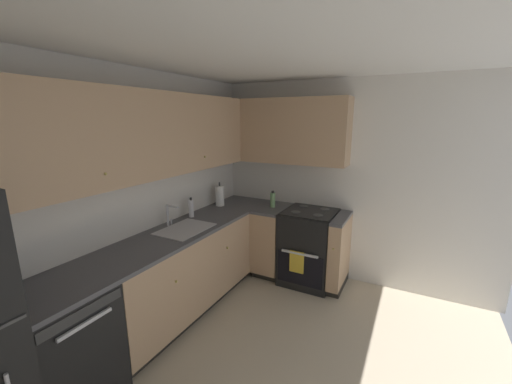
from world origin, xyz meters
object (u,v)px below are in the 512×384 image
(oven_range, at_px, (309,246))
(dishwasher, at_px, (62,349))
(paper_towel_roll, at_px, (220,196))
(oil_bottle, at_px, (273,200))
(soap_bottle, at_px, (191,208))

(oven_range, bearing_deg, dishwasher, 158.63)
(paper_towel_roll, distance_m, oil_bottle, 0.68)
(dishwasher, height_order, paper_towel_roll, paper_towel_roll)
(paper_towel_roll, bearing_deg, oil_bottle, -68.29)
(dishwasher, relative_size, oil_bottle, 4.14)
(oven_range, relative_size, oil_bottle, 5.02)
(dishwasher, xyz_separation_m, paper_towel_roll, (2.20, 0.16, 0.60))
(soap_bottle, relative_size, oil_bottle, 1.08)
(dishwasher, bearing_deg, paper_towel_roll, 4.17)
(dishwasher, xyz_separation_m, oven_range, (2.47, -0.97, 0.02))
(oil_bottle, bearing_deg, soap_bottle, 140.82)
(oven_range, relative_size, paper_towel_roll, 3.31)
(oven_range, bearing_deg, oil_bottle, 92.13)
(dishwasher, distance_m, oven_range, 2.66)
(paper_towel_roll, height_order, oil_bottle, paper_towel_roll)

